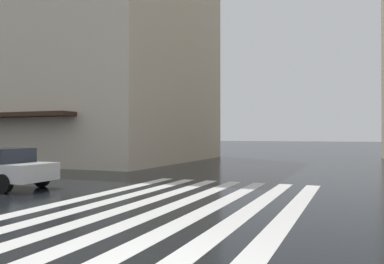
# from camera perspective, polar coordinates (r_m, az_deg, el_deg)

# --- Properties ---
(zebra_crossing) EXTENTS (13.00, 6.50, 0.01)m
(zebra_crossing) POSITION_cam_1_polar(r_m,az_deg,el_deg) (9.97, -4.48, -11.28)
(zebra_crossing) COLOR silver
(zebra_crossing) RESTS_ON ground_plane
(haussmann_block_mid) EXTENTS (15.85, 21.57, 22.91)m
(haussmann_block_mid) POSITION_cam_1_polar(r_m,az_deg,el_deg) (33.88, -18.50, 15.62)
(haussmann_block_mid) COLOR beige
(haussmann_block_mid) RESTS_ON ground_plane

